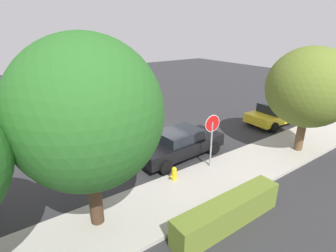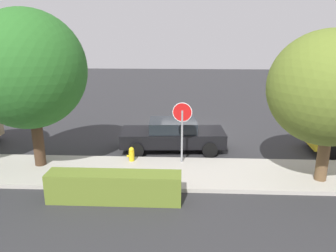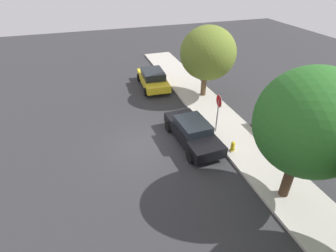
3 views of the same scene
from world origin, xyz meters
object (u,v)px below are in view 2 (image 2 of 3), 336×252
(street_tree_mid_block, at_px, (329,88))
(street_tree_far, at_px, (28,70))
(stop_sign, at_px, (182,123))
(parked_car_black, at_px, (173,135))
(fire_hydrant, at_px, (132,156))

(street_tree_mid_block, height_order, street_tree_far, street_tree_far)
(street_tree_mid_block, bearing_deg, stop_sign, -17.11)
(stop_sign, xyz_separation_m, street_tree_far, (5.51, 0.71, 2.08))
(parked_car_black, height_order, fire_hydrant, parked_car_black)
(parked_car_black, xyz_separation_m, fire_hydrant, (1.60, 1.70, -0.35))
(parked_car_black, bearing_deg, street_tree_mid_block, 148.37)
(street_tree_mid_block, distance_m, street_tree_far, 10.27)
(stop_sign, height_order, street_tree_mid_block, street_tree_mid_block)
(stop_sign, distance_m, street_tree_mid_block, 5.21)
(parked_car_black, xyz_separation_m, street_tree_far, (5.09, 2.43, 3.12))
(stop_sign, xyz_separation_m, street_tree_mid_block, (-4.73, 1.46, 1.63))
(street_tree_mid_block, distance_m, fire_hydrant, 7.53)
(stop_sign, height_order, fire_hydrant, stop_sign)
(fire_hydrant, bearing_deg, street_tree_mid_block, 167.71)
(street_tree_far, bearing_deg, fire_hydrant, -168.23)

